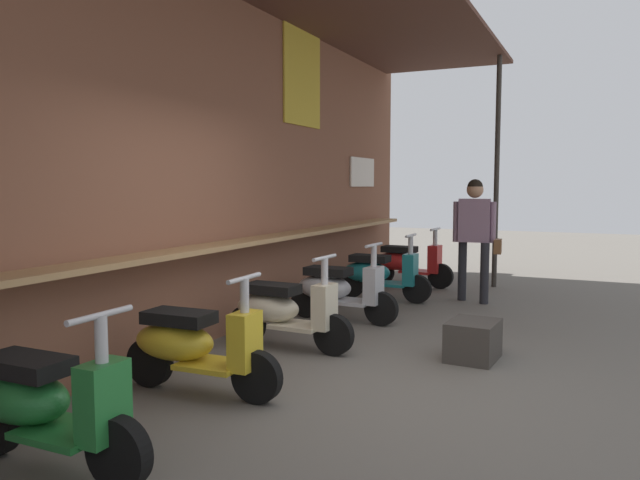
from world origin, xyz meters
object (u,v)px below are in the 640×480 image
at_px(scooter_green, 41,403).
at_px(scooter_teal, 378,273).
at_px(scooter_yellow, 192,345).
at_px(shopper_with_handbag, 475,227).
at_px(merchandise_crate, 473,340).
at_px(scooter_silver, 337,289).
at_px(scooter_red, 406,262).
at_px(scooter_cream, 282,310).

xyz_separation_m(scooter_green, scooter_teal, (5.78, -0.00, 0.00)).
xyz_separation_m(scooter_yellow, shopper_with_handbag, (4.80, -1.28, 0.68)).
height_order(scooter_teal, merchandise_crate, scooter_teal).
bearing_deg(scooter_yellow, scooter_silver, 88.13).
bearing_deg(scooter_green, scooter_yellow, 89.97).
bearing_deg(merchandise_crate, shopper_with_handbag, 10.75).
relative_size(scooter_silver, scooter_teal, 1.00).
relative_size(scooter_teal, scooter_red, 1.00).
xyz_separation_m(scooter_green, shopper_with_handbag, (6.23, -1.28, 0.68)).
bearing_deg(shopper_with_handbag, scooter_green, 162.02).
relative_size(scooter_green, merchandise_crate, 2.59).
bearing_deg(scooter_cream, scooter_teal, 92.03).
xyz_separation_m(scooter_red, merchandise_crate, (-3.85, -1.84, -0.20)).
distance_m(scooter_yellow, merchandise_crate, 2.64).
relative_size(shopper_with_handbag, merchandise_crate, 3.20).
bearing_deg(scooter_yellow, shopper_with_handbag, 73.18).
xyz_separation_m(scooter_silver, shopper_with_handbag, (1.92, -1.28, 0.68)).
bearing_deg(shopper_with_handbag, scooter_cream, 152.52).
distance_m(scooter_teal, scooter_red, 1.39).
bearing_deg(scooter_cream, scooter_yellow, -87.97).
bearing_deg(scooter_red, scooter_silver, -87.28).
xyz_separation_m(scooter_cream, merchandise_crate, (0.40, -1.84, -0.20)).
relative_size(scooter_silver, shopper_with_handbag, 0.81).
distance_m(scooter_teal, merchandise_crate, 3.08).
distance_m(scooter_green, scooter_yellow, 1.43).
height_order(scooter_green, scooter_cream, same).
height_order(scooter_yellow, scooter_cream, same).
bearing_deg(scooter_teal, scooter_red, 89.23).
height_order(scooter_yellow, shopper_with_handbag, shopper_with_handbag).
xyz_separation_m(scooter_yellow, scooter_red, (5.74, -0.00, 0.00)).
distance_m(scooter_red, merchandise_crate, 4.27).
xyz_separation_m(scooter_cream, scooter_teal, (2.86, 0.00, 0.00)).
height_order(shopper_with_handbag, merchandise_crate, shopper_with_handbag).
height_order(scooter_silver, merchandise_crate, scooter_silver).
relative_size(scooter_yellow, scooter_red, 1.00).
bearing_deg(scooter_teal, shopper_with_handbag, 18.70).
bearing_deg(scooter_teal, merchandise_crate, -54.04).
bearing_deg(scooter_green, scooter_teal, 89.97).
relative_size(scooter_green, scooter_yellow, 1.00).
relative_size(scooter_green, scooter_cream, 1.00).
relative_size(scooter_teal, shopper_with_handbag, 0.81).
xyz_separation_m(scooter_silver, scooter_teal, (1.47, 0.00, 0.00)).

